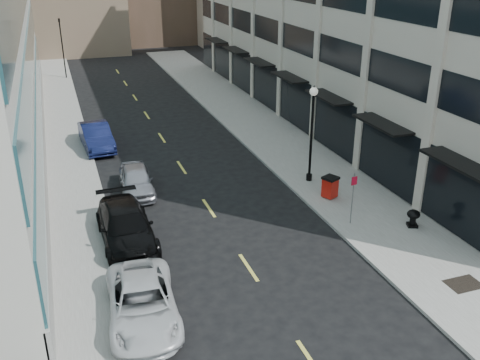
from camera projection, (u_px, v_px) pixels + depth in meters
sidewalk_right at (292, 152)px, 35.29m from camera, size 5.00×80.00×0.15m
sidewalk_left at (72, 180)px, 31.03m from camera, size 3.00×80.00×0.15m
grate_far at (464, 284)px, 21.26m from camera, size 1.40×1.00×0.01m
road_centerline at (194, 186)px, 30.44m from camera, size 0.15×68.20×0.01m
traffic_signal at (59, 22)px, 53.35m from camera, size 0.66×0.66×6.98m
car_white_van at (142, 303)px, 19.16m from camera, size 2.85×5.45×1.47m
car_black_pickup at (126, 227)px, 24.25m from camera, size 2.41×5.72×1.65m
car_silver_sedan at (136, 180)px, 29.34m from camera, size 2.03×4.47×1.49m
car_blue_sedan at (96, 136)px, 35.88m from camera, size 2.13×5.24×1.69m
trash_bin at (330, 186)px, 28.46m from camera, size 0.97×0.97×1.19m
lamppost at (312, 126)px, 29.55m from camera, size 0.46×0.46×5.57m
sign_post at (353, 192)px, 25.33m from camera, size 0.31×0.08×2.63m
urn_planter at (413, 217)px, 25.50m from camera, size 0.62×0.62×0.86m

